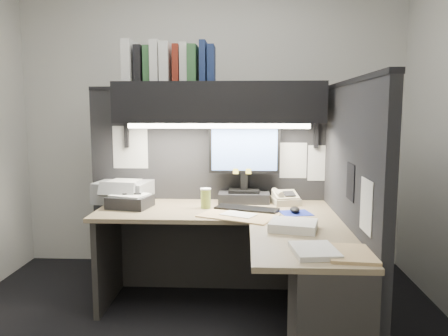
{
  "coord_description": "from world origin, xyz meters",
  "views": [
    {
      "loc": [
        0.32,
        -2.55,
        1.44
      ],
      "look_at": [
        0.17,
        0.51,
        1.04
      ],
      "focal_mm": 35.0,
      "sensor_mm": 36.0,
      "label": 1
    }
  ],
  "objects": [
    {
      "name": "task_light_tube",
      "position": [
        0.12,
        0.61,
        1.33
      ],
      "size": [
        1.32,
        0.04,
        0.04
      ],
      "primitive_type": "cylinder",
      "rotation": [
        0.0,
        1.57,
        0.0
      ],
      "color": "white",
      "rests_on": "overhead_shelf"
    },
    {
      "name": "binder_row",
      "position": [
        -0.25,
        0.75,
        1.79
      ],
      "size": [
        0.67,
        0.26,
        0.3
      ],
      "color": "silver",
      "rests_on": "overhead_shelf"
    },
    {
      "name": "mouse",
      "position": [
        0.67,
        0.45,
        0.75
      ],
      "size": [
        0.08,
        0.12,
        0.04
      ],
      "primitive_type": "ellipsoid",
      "rotation": [
        0.0,
        0.0,
        -0.09
      ],
      "color": "black",
      "rests_on": "mousepad"
    },
    {
      "name": "printer",
      "position": [
        -0.63,
        0.79,
        0.81
      ],
      "size": [
        0.45,
        0.4,
        0.16
      ],
      "primitive_type": "cube",
      "rotation": [
        0.0,
        0.0,
        -0.15
      ],
      "color": "#95989B",
      "rests_on": "desk"
    },
    {
      "name": "keyboard",
      "position": [
        0.33,
        0.51,
        0.74
      ],
      "size": [
        0.47,
        0.29,
        0.02
      ],
      "primitive_type": "cube",
      "rotation": [
        0.0,
        0.0,
        -0.32
      ],
      "color": "black",
      "rests_on": "desk"
    },
    {
      "name": "mousepad",
      "position": [
        0.67,
        0.45,
        0.73
      ],
      "size": [
        0.24,
        0.23,
        0.0
      ],
      "primitive_type": "cube",
      "rotation": [
        0.0,
        0.0,
        0.23
      ],
      "color": "#1C2B9B",
      "rests_on": "desk"
    },
    {
      "name": "partition_back",
      "position": [
        0.03,
        0.93,
        0.8
      ],
      "size": [
        1.9,
        0.06,
        1.6
      ],
      "primitive_type": "cube",
      "color": "black",
      "rests_on": "floor"
    },
    {
      "name": "pinned_papers",
      "position": [
        0.42,
        0.56,
        1.05
      ],
      "size": [
        1.76,
        1.31,
        0.51
      ],
      "color": "white",
      "rests_on": "partition_back"
    },
    {
      "name": "wall_front",
      "position": [
        0.0,
        -1.5,
        1.35
      ],
      "size": [
        3.5,
        0.04,
        2.7
      ],
      "primitive_type": "cube",
      "color": "beige",
      "rests_on": "floor"
    },
    {
      "name": "monitor",
      "position": [
        0.31,
        0.82,
        0.96
      ],
      "size": [
        0.55,
        0.24,
        0.59
      ],
      "rotation": [
        0.0,
        0.0,
        -0.01
      ],
      "color": "black",
      "rests_on": "desk"
    },
    {
      "name": "telephone",
      "position": [
        0.63,
        0.75,
        0.77
      ],
      "size": [
        0.24,
        0.24,
        0.08
      ],
      "primitive_type": "cube",
      "rotation": [
        0.0,
        0.0,
        0.21
      ],
      "color": "beige",
      "rests_on": "desk"
    },
    {
      "name": "desk",
      "position": [
        0.43,
        -0.0,
        0.44
      ],
      "size": [
        1.7,
        1.53,
        0.73
      ],
      "color": "#937D5D",
      "rests_on": "floor"
    },
    {
      "name": "manila_stack",
      "position": [
        0.85,
        -0.44,
        0.74
      ],
      "size": [
        0.26,
        0.31,
        0.02
      ],
      "primitive_type": "cube",
      "rotation": [
        0.0,
        0.0,
        -0.1
      ],
      "color": "tan",
      "rests_on": "desk"
    },
    {
      "name": "overhead_shelf",
      "position": [
        0.12,
        0.75,
        1.5
      ],
      "size": [
        1.55,
        0.34,
        0.3
      ],
      "primitive_type": "cube",
      "color": "black",
      "rests_on": "partition_back"
    },
    {
      "name": "coffee_cup",
      "position": [
        0.03,
        0.58,
        0.8
      ],
      "size": [
        0.09,
        0.09,
        0.14
      ],
      "primitive_type": "cylinder",
      "rotation": [
        0.0,
        0.0,
        0.38
      ],
      "color": "#AAAF46",
      "rests_on": "desk"
    },
    {
      "name": "paper_stack_a",
      "position": [
        0.61,
        0.02,
        0.76
      ],
      "size": [
        0.32,
        0.29,
        0.05
      ],
      "primitive_type": "cube",
      "rotation": [
        0.0,
        0.0,
        -0.24
      ],
      "color": "white",
      "rests_on": "desk"
    },
    {
      "name": "notebook_stack",
      "position": [
        -0.53,
        0.58,
        0.77
      ],
      "size": [
        0.33,
        0.3,
        0.09
      ],
      "primitive_type": "cube",
      "rotation": [
        0.0,
        0.0,
        -0.21
      ],
      "color": "black",
      "rests_on": "desk"
    },
    {
      "name": "wall_back",
      "position": [
        0.0,
        1.5,
        1.35
      ],
      "size": [
        3.5,
        0.04,
        2.7
      ],
      "primitive_type": "cube",
      "color": "beige",
      "rests_on": "floor"
    },
    {
      "name": "paper_stack_b",
      "position": [
        0.67,
        -0.42,
        0.74
      ],
      "size": [
        0.24,
        0.29,
        0.03
      ],
      "primitive_type": "cube",
      "rotation": [
        0.0,
        0.0,
        0.12
      ],
      "color": "white",
      "rests_on": "desk"
    },
    {
      "name": "open_folder",
      "position": [
        0.28,
        0.35,
        0.73
      ],
      "size": [
        0.59,
        0.5,
        0.01
      ],
      "primitive_type": "cube",
      "rotation": [
        0.0,
        0.0,
        -0.43
      ],
      "color": "tan",
      "rests_on": "desk"
    },
    {
      "name": "partition_right",
      "position": [
        0.98,
        0.18,
        0.8
      ],
      "size": [
        0.06,
        1.5,
        1.6
      ],
      "primitive_type": "cube",
      "color": "black",
      "rests_on": "floor"
    }
  ]
}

